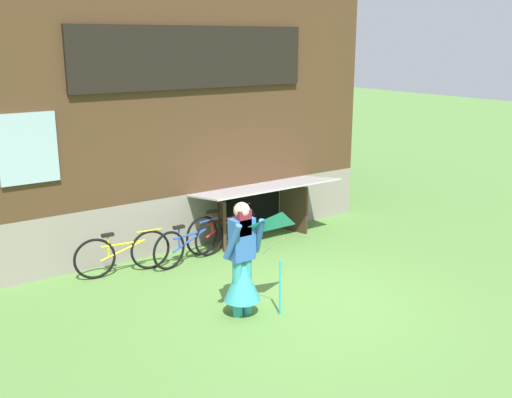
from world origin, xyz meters
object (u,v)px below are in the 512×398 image
Objects in this scene: kite at (282,236)px; bicycle_blue at (190,243)px; person at (242,269)px; bicycle_red at (222,229)px; bicycle_yellow at (123,253)px.

bicycle_blue is at bearing 88.32° from kite.
bicycle_red is at bearing 55.78° from person.
kite is 0.92× the size of bicycle_yellow.
bicycle_red reaches higher than bicycle_blue.
kite is 2.90m from bicycle_blue.
person reaches higher than bicycle_blue.
bicycle_red is 0.91m from bicycle_blue.
bicycle_red reaches higher than bicycle_yellow.
bicycle_blue is (-0.86, -0.29, -0.03)m from bicycle_red.
kite is at bearing -62.32° from bicycle_yellow.
bicycle_red is at bearing 10.74° from bicycle_yellow.
kite reaches higher than bicycle_yellow.
person reaches higher than bicycle_red.
person is 0.80m from kite.
kite reaches higher than bicycle_red.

